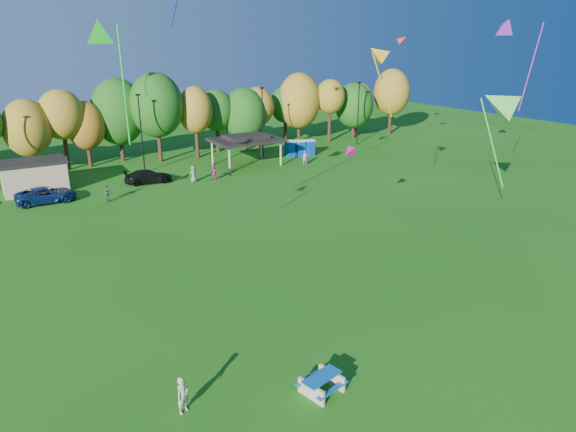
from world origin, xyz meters
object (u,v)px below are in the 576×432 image
porta_potties (300,148)px  kite_flyer (183,395)px  picnic_table (322,383)px  car_d (148,177)px  car_c (46,195)px

porta_potties → kite_flyer: (-31.36, -39.54, -0.25)m
porta_potties → picnic_table: bearing=-121.7°
kite_flyer → car_d: kite_flyer is taller
picnic_table → kite_flyer: 6.07m
kite_flyer → car_d: bearing=50.3°
porta_potties → car_d: porta_potties is taller
porta_potties → kite_flyer: porta_potties is taller
car_c → car_d: size_ratio=1.09×
kite_flyer → car_c: 34.94m
car_c → car_d: 10.70m
car_c → picnic_table: bearing=-169.1°
car_d → picnic_table: bearing=-177.7°
picnic_table → car_c: bearing=87.3°
porta_potties → picnic_table: 48.82m
car_c → car_d: (10.53, 1.85, -0.03)m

